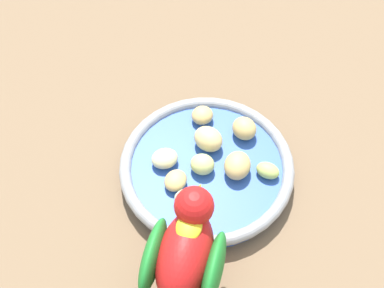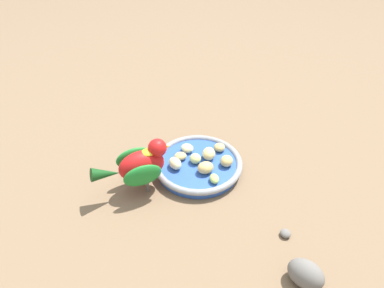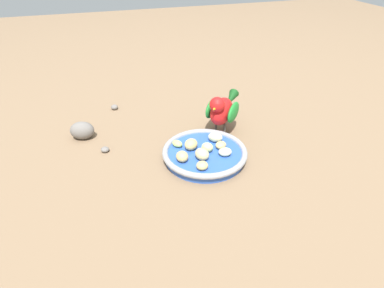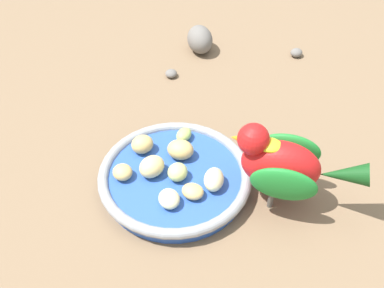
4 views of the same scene
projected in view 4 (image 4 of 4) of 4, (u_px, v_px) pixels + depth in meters
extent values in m
plane|color=#7A6047|center=(178.00, 195.00, 0.67)|extent=(4.00, 4.00, 0.00)
cylinder|color=#2D56B7|center=(175.00, 180.00, 0.68)|extent=(0.20, 0.20, 0.02)
torus|color=#93969B|center=(175.00, 175.00, 0.67)|extent=(0.22, 0.22, 0.01)
ellipsoid|color=tan|center=(180.00, 150.00, 0.69)|extent=(0.05, 0.05, 0.03)
ellipsoid|color=#C6D17A|center=(178.00, 172.00, 0.66)|extent=(0.04, 0.04, 0.02)
ellipsoid|color=#E5C67F|center=(152.00, 167.00, 0.66)|extent=(0.05, 0.04, 0.03)
ellipsoid|color=beige|center=(214.00, 179.00, 0.64)|extent=(0.04, 0.05, 0.03)
ellipsoid|color=tan|center=(142.00, 144.00, 0.69)|extent=(0.03, 0.03, 0.03)
ellipsoid|color=beige|center=(169.00, 199.00, 0.62)|extent=(0.03, 0.04, 0.02)
ellipsoid|color=#B2CC66|center=(184.00, 135.00, 0.72)|extent=(0.04, 0.03, 0.02)
ellipsoid|color=tan|center=(193.00, 191.00, 0.63)|extent=(0.04, 0.04, 0.02)
ellipsoid|color=tan|center=(122.00, 172.00, 0.66)|extent=(0.03, 0.03, 0.02)
cylinder|color=#59544C|center=(271.00, 198.00, 0.64)|extent=(0.01, 0.01, 0.03)
cylinder|color=#59544C|center=(273.00, 184.00, 0.66)|extent=(0.01, 0.01, 0.03)
ellipsoid|color=red|center=(280.00, 165.00, 0.62)|extent=(0.11, 0.11, 0.07)
ellipsoid|color=#1E7F2D|center=(283.00, 184.00, 0.59)|extent=(0.08, 0.07, 0.05)
ellipsoid|color=#1E7F2D|center=(289.00, 150.00, 0.64)|extent=(0.08, 0.07, 0.05)
cone|color=#144719|center=(344.00, 175.00, 0.60)|extent=(0.07, 0.07, 0.04)
sphere|color=red|center=(253.00, 139.00, 0.60)|extent=(0.06, 0.06, 0.04)
cone|color=orange|center=(238.00, 138.00, 0.60)|extent=(0.02, 0.02, 0.02)
ellipsoid|color=yellow|center=(269.00, 145.00, 0.60)|extent=(0.04, 0.04, 0.01)
ellipsoid|color=slate|center=(200.00, 39.00, 0.92)|extent=(0.06, 0.08, 0.05)
ellipsoid|color=slate|center=(171.00, 74.00, 0.87)|extent=(0.03, 0.03, 0.01)
ellipsoid|color=slate|center=(296.00, 53.00, 0.92)|extent=(0.02, 0.02, 0.02)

